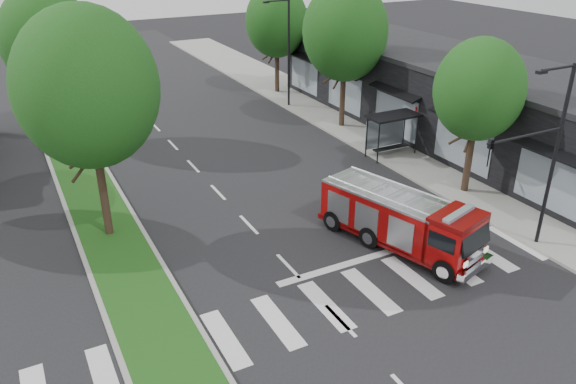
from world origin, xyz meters
name	(u,v)px	position (x,y,z in m)	size (l,w,h in m)	color
ground	(288,266)	(0.00, 0.00, 0.00)	(140.00, 140.00, 0.00)	black
sidewalk_right	(388,141)	(12.50, 10.00, 0.07)	(5.00, 80.00, 0.15)	gray
median	(70,149)	(-6.00, 18.00, 0.08)	(3.00, 50.00, 0.15)	gray
storefront_row	(445,96)	(17.00, 10.00, 2.50)	(8.00, 30.00, 5.00)	black
bus_shelter	(391,123)	(11.20, 8.15, 2.04)	(3.20, 1.60, 2.61)	black
tree_right_near	(479,90)	(11.50, 2.00, 5.51)	(4.40, 4.40, 8.05)	black
tree_right_mid	(345,32)	(11.50, 14.00, 6.49)	(5.60, 5.60, 9.72)	black
tree_right_far	(277,21)	(11.50, 24.00, 5.84)	(5.00, 5.00, 8.73)	black
tree_median_near	(87,88)	(-6.00, 6.00, 6.81)	(5.80, 5.80, 10.16)	black
tree_median_far	(47,40)	(-6.00, 20.00, 6.49)	(5.60, 5.60, 9.72)	black
streetlight_right_near	(542,149)	(9.61, -3.50, 4.67)	(4.08, 0.22, 8.00)	black
streetlight_right_far	(287,49)	(10.35, 20.00, 4.48)	(2.11, 0.20, 8.00)	black
fire_engine	(400,220)	(5.05, -0.71, 1.26)	(4.35, 7.93, 2.64)	#550404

